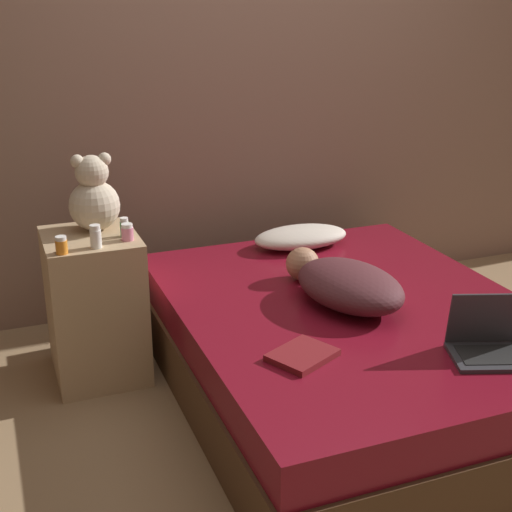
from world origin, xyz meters
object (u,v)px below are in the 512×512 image
(pillow, at_px, (301,237))
(bottle_orange, at_px, (61,245))
(person_lying, at_px, (346,283))
(bottle_pink, at_px, (127,232))
(bottle_green, at_px, (124,227))
(teddy_bear, at_px, (94,197))
(book, at_px, (302,355))
(laptop, at_px, (492,342))
(bottle_white, at_px, (96,237))

(pillow, bearing_deg, bottle_orange, -163.75)
(pillow, relative_size, person_lying, 0.71)
(bottle_pink, height_order, bottle_green, bottle_green)
(pillow, xyz_separation_m, person_lying, (-0.12, -0.71, 0.03))
(pillow, bearing_deg, teddy_bear, -174.96)
(person_lying, distance_m, book, 0.54)
(pillow, distance_m, bottle_green, 1.00)
(laptop, relative_size, bottle_orange, 4.83)
(laptop, bearing_deg, bottle_white, 161.06)
(bottle_orange, bearing_deg, book, -45.31)
(person_lying, distance_m, bottle_pink, 0.95)
(bottle_white, bearing_deg, bottle_green, 36.68)
(bottle_green, bearing_deg, laptop, -44.73)
(pillow, bearing_deg, bottle_pink, -163.21)
(teddy_bear, bearing_deg, book, -61.24)
(person_lying, height_order, bottle_pink, bottle_pink)
(bottle_green, distance_m, bottle_orange, 0.31)
(bottle_orange, relative_size, bottle_white, 0.75)
(pillow, bearing_deg, bottle_green, -166.29)
(person_lying, xyz_separation_m, bottle_white, (-0.97, 0.38, 0.21))
(bottle_orange, xyz_separation_m, book, (0.73, -0.74, -0.27))
(teddy_bear, height_order, bottle_orange, teddy_bear)
(bottle_orange, distance_m, book, 1.08)
(bottle_white, bearing_deg, laptop, -38.48)
(teddy_bear, distance_m, bottle_orange, 0.34)
(teddy_bear, height_order, bottle_white, teddy_bear)
(person_lying, relative_size, bottle_green, 8.41)
(bottle_green, xyz_separation_m, bottle_white, (-0.14, -0.10, 0.01))
(bottle_green, bearing_deg, bottle_pink, -89.22)
(teddy_bear, relative_size, bottle_white, 3.49)
(person_lying, relative_size, bottle_pink, 9.72)
(laptop, bearing_deg, pillow, 116.18)
(person_lying, relative_size, teddy_bear, 2.06)
(laptop, distance_m, bottle_pink, 1.53)
(person_lying, xyz_separation_m, bottle_orange, (-1.11, 0.35, 0.20))
(person_lying, bearing_deg, bottle_green, 138.58)
(bottle_pink, bearing_deg, bottle_white, -160.54)
(pillow, xyz_separation_m, book, (-0.50, -1.10, -0.04))
(teddy_bear, bearing_deg, bottle_green, -54.07)
(person_lying, bearing_deg, laptop, -77.14)
(pillow, xyz_separation_m, bottle_green, (-0.95, -0.23, 0.23))
(bottle_orange, bearing_deg, pillow, 16.25)
(bottle_orange, height_order, book, bottle_orange)
(bottle_white, relative_size, book, 0.35)
(teddy_bear, height_order, bottle_pink, teddy_bear)
(pillow, xyz_separation_m, bottle_pink, (-0.95, -0.29, 0.23))
(book, bearing_deg, teddy_bear, 118.76)
(pillow, relative_size, bottle_white, 5.12)
(bottle_orange, bearing_deg, laptop, -34.88)
(book, bearing_deg, person_lying, 45.86)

